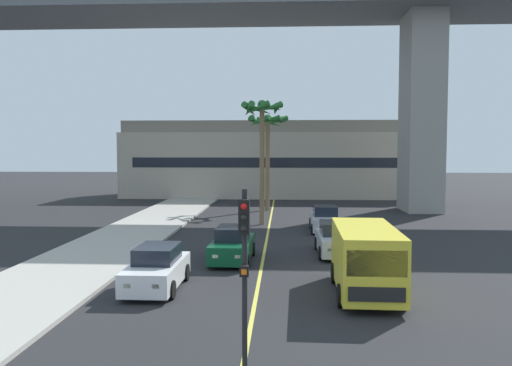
# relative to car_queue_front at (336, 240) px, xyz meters

# --- Properties ---
(sidewalk_left) EXTENTS (4.80, 80.00, 0.15)m
(sidewalk_left) POSITION_rel_car_queue_front_xyz_m (-11.46, -5.44, -0.65)
(sidewalk_left) COLOR #ADA89E
(sidewalk_left) RESTS_ON ground
(lane_stripe_center) EXTENTS (0.14, 56.00, 0.01)m
(lane_stripe_center) POSITION_rel_car_queue_front_xyz_m (-3.46, 2.56, -0.72)
(lane_stripe_center) COLOR #DBCC4C
(lane_stripe_center) RESTS_ON ground
(bridge_overpass) EXTENTS (71.77, 8.00, 20.11)m
(bridge_overpass) POSITION_rel_car_queue_front_xyz_m (-2.06, 18.30, 15.50)
(bridge_overpass) COLOR slate
(bridge_overpass) RESTS_ON ground
(pier_building_backdrop) EXTENTS (31.84, 8.04, 7.95)m
(pier_building_backdrop) POSITION_rel_car_queue_front_xyz_m (-3.46, 31.14, 3.19)
(pier_building_backdrop) COLOR #BCB29E
(pier_building_backdrop) RESTS_ON ground
(car_queue_front) EXTENTS (1.88, 4.13, 1.56)m
(car_queue_front) POSITION_rel_car_queue_front_xyz_m (0.00, 0.00, 0.00)
(car_queue_front) COLOR #B7BABF
(car_queue_front) RESTS_ON ground
(car_queue_second) EXTENTS (1.85, 4.11, 1.56)m
(car_queue_second) POSITION_rel_car_queue_front_xyz_m (0.06, 7.22, 0.00)
(car_queue_second) COLOR #B7BABF
(car_queue_second) RESTS_ON ground
(car_queue_third) EXTENTS (1.86, 4.11, 1.56)m
(car_queue_third) POSITION_rel_car_queue_front_xyz_m (-7.11, -6.56, 0.00)
(car_queue_third) COLOR white
(car_queue_third) RESTS_ON ground
(car_queue_fourth) EXTENTS (1.92, 4.14, 1.56)m
(car_queue_fourth) POSITION_rel_car_queue_front_xyz_m (-4.83, -1.73, 0.00)
(car_queue_fourth) COLOR #0C4728
(car_queue_fourth) RESTS_ON ground
(delivery_van) EXTENTS (2.26, 5.30, 2.36)m
(delivery_van) POSITION_rel_car_queue_front_xyz_m (0.34, -6.97, 0.57)
(delivery_van) COLOR yellow
(delivery_van) RESTS_ON ground
(traffic_light_median_near) EXTENTS (0.24, 0.37, 4.20)m
(traffic_light_median_near) POSITION_rel_car_queue_front_xyz_m (-3.38, -13.76, 1.99)
(traffic_light_median_near) COLOR black
(traffic_light_median_near) RESTS_ON ground
(palm_tree_near_median) EXTENTS (3.44, 3.48, 7.91)m
(palm_tree_near_median) POSITION_rel_car_queue_front_xyz_m (-3.81, 18.16, 5.85)
(palm_tree_near_median) COLOR brown
(palm_tree_near_median) RESTS_ON ground
(palm_tree_mid_median) EXTENTS (2.86, 2.93, 8.31)m
(palm_tree_mid_median) POSITION_rel_car_queue_front_xyz_m (-3.97, 9.83, 6.11)
(palm_tree_mid_median) COLOR brown
(palm_tree_mid_median) RESTS_ON ground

